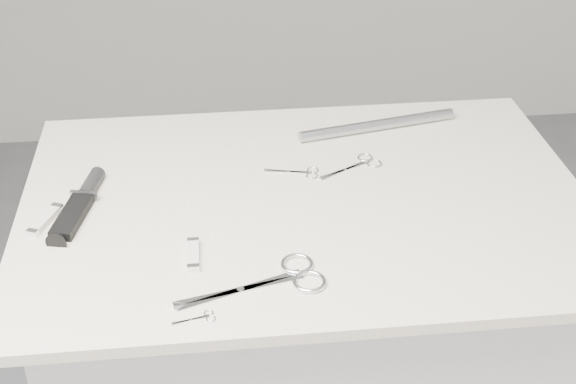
{
  "coord_description": "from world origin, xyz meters",
  "views": [
    {
      "loc": [
        -0.16,
        -1.18,
        1.68
      ],
      "look_at": [
        -0.03,
        0.02,
        0.92
      ],
      "focal_mm": 50.0,
      "sensor_mm": 36.0,
      "label": 1
    }
  ],
  "objects": [
    {
      "name": "display_board",
      "position": [
        0.0,
        0.0,
        0.91
      ],
      "size": [
        1.0,
        0.7,
        0.02
      ],
      "primitive_type": "cube",
      "color": "beige",
      "rests_on": "plinth"
    },
    {
      "name": "large_shears",
      "position": [
        -0.07,
        -0.23,
        0.92
      ],
      "size": [
        0.23,
        0.12,
        0.01
      ],
      "rotation": [
        0.0,
        0.0,
        0.29
      ],
      "color": "silver",
      "rests_on": "display_board"
    },
    {
      "name": "embroidery_scissors_a",
      "position": [
        0.12,
        0.1,
        0.92
      ],
      "size": [
        0.13,
        0.09,
        0.0
      ],
      "rotation": [
        0.0,
        0.0,
        0.5
      ],
      "color": "silver",
      "rests_on": "display_board"
    },
    {
      "name": "embroidery_scissors_b",
      "position": [
        0.0,
        0.08,
        0.92
      ],
      "size": [
        0.1,
        0.05,
        0.0
      ],
      "rotation": [
        0.0,
        0.0,
        -0.21
      ],
      "color": "silver",
      "rests_on": "display_board"
    },
    {
      "name": "tiny_scissors",
      "position": [
        -0.19,
        -0.3,
        0.92
      ],
      "size": [
        0.06,
        0.03,
        0.0
      ],
      "rotation": [
        0.0,
        0.0,
        0.23
      ],
      "color": "silver",
      "rests_on": "display_board"
    },
    {
      "name": "sheathed_knife",
      "position": [
        -0.39,
        0.02,
        0.93
      ],
      "size": [
        0.07,
        0.21,
        0.03
      ],
      "rotation": [
        0.0,
        0.0,
        1.35
      ],
      "color": "black",
      "rests_on": "display_board"
    },
    {
      "name": "pocket_knife_a",
      "position": [
        -0.45,
        -0.03,
        0.93
      ],
      "size": [
        0.05,
        0.09,
        0.01
      ],
      "rotation": [
        0.0,
        0.0,
        1.18
      ],
      "color": "silver",
      "rests_on": "display_board"
    },
    {
      "name": "pocket_knife_b",
      "position": [
        -0.2,
        -0.16,
        0.93
      ],
      "size": [
        0.02,
        0.08,
        0.01
      ],
      "rotation": [
        0.0,
        0.0,
        1.56
      ],
      "color": "silver",
      "rests_on": "display_board"
    },
    {
      "name": "metal_rail",
      "position": [
        0.18,
        0.24,
        0.93
      ],
      "size": [
        0.33,
        0.09,
        0.02
      ],
      "primitive_type": "cylinder",
      "rotation": [
        0.0,
        1.57,
        0.21
      ],
      "color": "#95989E",
      "rests_on": "display_board"
    }
  ]
}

